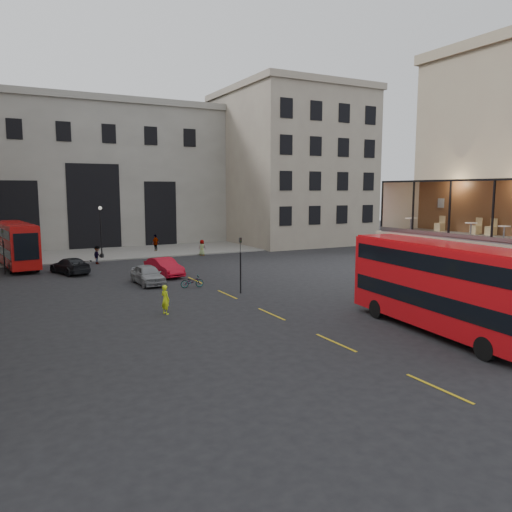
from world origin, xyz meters
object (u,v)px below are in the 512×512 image
car_b (164,267)px  pedestrian_c (156,243)px  car_a (148,275)px  cafe_table_far (411,223)px  bus_near (441,283)px  cyclist (165,300)px  cafe_chair_b (491,230)px  bus_far (16,243)px  pedestrian_d (202,248)px  street_lamp_b (101,235)px  pedestrian_b (97,255)px  cafe_chair_d (440,226)px  cafe_chair_c (476,229)px  car_c (70,266)px  bicycle (192,281)px  traffic_light_far (3,245)px  cafe_table_mid (471,228)px  cafe_table_near (504,231)px  traffic_light_near (240,258)px

car_b → pedestrian_c: size_ratio=2.29×
car_a → cafe_table_far: cafe_table_far is taller
bus_near → car_a: size_ratio=2.63×
cyclist → cafe_chair_b: 18.05m
bus_far → pedestrian_d: bearing=0.5°
cafe_chair_b → street_lamp_b: bearing=111.6°
pedestrian_b → cafe_chair_d: (14.39, -27.83, 4.01)m
pedestrian_d → cafe_chair_d: (3.30, -29.01, 4.03)m
bus_far → cafe_chair_c: cafe_chair_c is taller
car_c → bicycle: size_ratio=2.79×
traffic_light_far → cyclist: bearing=-68.0°
bus_near → car_c: bus_near is taller
traffic_light_far → car_b: traffic_light_far is taller
traffic_light_far → cyclist: size_ratio=2.27×
car_b → pedestrian_b: bearing=101.3°
street_lamp_b → traffic_light_far: bearing=-146.3°
street_lamp_b → cafe_chair_c: bearing=-68.2°
cafe_table_mid → cafe_table_far: size_ratio=0.94×
cyclist → bus_near: bearing=-152.4°
car_b → cafe_table_far: (8.99, -17.91, 4.39)m
cafe_table_near → cafe_table_mid: 1.81m
bicycle → traffic_light_far: bearing=50.2°
pedestrian_b → cafe_chair_c: cafe_chair_c is taller
car_c → cafe_chair_d: size_ratio=5.21×
traffic_light_far → cafe_chair_b: (22.67, -28.45, 2.44)m
cafe_table_near → bus_near: bearing=143.6°
cafe_table_mid → car_c: bearing=120.6°
cafe_table_far → cafe_chair_d: 1.93m
car_b → car_c: car_b is taller
traffic_light_far → cafe_table_near: cafe_table_near is taller
traffic_light_far → car_c: 5.60m
cyclist → cafe_chair_b: (14.93, -9.30, 4.03)m
pedestrian_d → cafe_table_near: cafe_table_near is taller
bus_far → street_lamp_b: bearing=17.5°
car_c → cafe_table_far: 27.96m
car_c → cafe_chair_c: 31.29m
cafe_table_far → cafe_chair_c: (2.01, -2.76, -0.26)m
bus_far → cafe_chair_c: (21.39, -31.19, 2.61)m
street_lamp_b → bus_far: 8.32m
pedestrian_b → cafe_chair_c: size_ratio=1.93×
pedestrian_c → cafe_table_near: (5.20, -39.61, 4.08)m
car_b → cafe_table_far: size_ratio=5.63×
traffic_light_near → car_b: bearing=105.8°
cyclist → cafe_chair_c: bearing=-139.9°
traffic_light_near → bus_near: size_ratio=0.34×
pedestrian_d → cafe_chair_b: 32.58m
street_lamp_b → car_c: size_ratio=1.16×
cafe_table_far → traffic_light_far: bearing=129.4°
traffic_light_far → cafe_table_far: cafe_table_far is taller
street_lamp_b → cyclist: 25.24m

